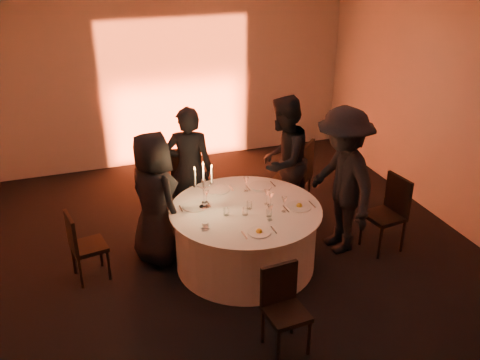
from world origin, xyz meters
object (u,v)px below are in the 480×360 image
object	(u,v)px
guest_back_left	(189,169)
guest_back_right	(283,161)
candelabra	(204,192)
guest_left	(154,199)
chair_back_left	(186,174)
chair_front	(283,304)
chair_back_right	(299,172)
chair_left	(82,243)
chair_right	(390,209)
banquet_table	(245,237)
coffee_cup	(205,225)
guest_right	(342,181)

from	to	relation	value
guest_back_left	guest_back_right	world-z (taller)	guest_back_right
guest_back_right	candelabra	size ratio (longest dim) A/B	3.04
guest_left	chair_back_left	bearing A→B (deg)	-54.52
guest_left	candelabra	size ratio (longest dim) A/B	2.82
guest_back_left	guest_back_right	bearing A→B (deg)	-172.97
chair_front	chair_back_right	bearing A→B (deg)	57.75
chair_back_left	chair_front	distance (m)	3.07
chair_left	chair_right	xyz separation A→B (m)	(3.72, -0.55, 0.06)
chair_front	guest_back_left	bearing A→B (deg)	91.25
banquet_table	candelabra	distance (m)	0.77
banquet_table	guest_left	size ratio (longest dim) A/B	1.08
banquet_table	candelabra	world-z (taller)	candelabra
banquet_table	chair_right	bearing A→B (deg)	-7.02
guest_back_left	coffee_cup	xyz separation A→B (m)	(-0.17, -1.40, -0.06)
chair_back_left	chair_right	xyz separation A→B (m)	(2.17, -1.85, -0.01)
coffee_cup	chair_left	bearing A→B (deg)	155.73
chair_left	chair_back_right	size ratio (longest dim) A/B	0.82
chair_front	banquet_table	bearing A→B (deg)	80.30
chair_left	chair_right	world-z (taller)	chair_right
banquet_table	chair_front	xyz separation A→B (m)	(-0.13, -1.44, 0.11)
guest_left	guest_right	world-z (taller)	guest_right
guest_left	candelabra	distance (m)	0.62
banquet_table	guest_right	size ratio (longest dim) A/B	0.95
banquet_table	chair_left	world-z (taller)	chair_left
guest_back_right	coffee_cup	world-z (taller)	guest_back_right
chair_back_right	candelabra	bearing A→B (deg)	-16.27
chair_left	guest_left	bearing A→B (deg)	-91.70
chair_back_left	chair_right	world-z (taller)	chair_back_left
candelabra	chair_front	bearing A→B (deg)	-78.60
banquet_table	chair_front	bearing A→B (deg)	-95.08
candelabra	chair_back_right	bearing A→B (deg)	28.56
chair_back_right	guest_back_right	bearing A→B (deg)	-14.18
banquet_table	guest_left	xyz separation A→B (m)	(-0.99, 0.46, 0.45)
banquet_table	guest_back_right	distance (m)	1.31
chair_front	candelabra	world-z (taller)	candelabra
chair_right	guest_back_left	xyz separation A→B (m)	(-2.24, 1.35, 0.31)
chair_right	guest_back_right	distance (m)	1.52
chair_right	chair_front	size ratio (longest dim) A/B	1.11
chair_front	candelabra	distance (m)	1.71
guest_back_right	guest_right	world-z (taller)	guest_right
banquet_table	guest_left	world-z (taller)	guest_left
coffee_cup	banquet_table	bearing A→B (deg)	25.40
chair_right	chair_left	bearing A→B (deg)	-106.08
guest_left	candelabra	world-z (taller)	guest_left
chair_right	chair_front	distance (m)	2.32
guest_back_left	candelabra	size ratio (longest dim) A/B	2.90
chair_back_left	guest_left	xyz separation A→B (m)	(-0.66, -1.17, 0.28)
chair_front	guest_back_right	distance (m)	2.53
guest_back_right	coffee_cup	xyz separation A→B (m)	(-1.41, -1.13, -0.10)
chair_right	candelabra	size ratio (longest dim) A/B	1.64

